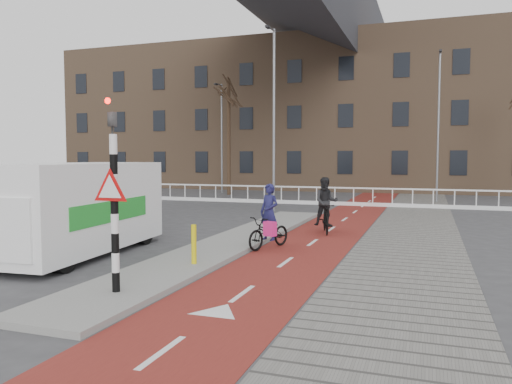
% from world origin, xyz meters
% --- Properties ---
extents(ground, '(120.00, 120.00, 0.00)m').
position_xyz_m(ground, '(0.00, 0.00, 0.00)').
color(ground, '#38383A').
rests_on(ground, ground).
extents(bike_lane, '(2.50, 60.00, 0.01)m').
position_xyz_m(bike_lane, '(1.50, 10.00, 0.01)').
color(bike_lane, maroon).
rests_on(bike_lane, ground).
extents(sidewalk, '(3.00, 60.00, 0.01)m').
position_xyz_m(sidewalk, '(4.30, 10.00, 0.01)').
color(sidewalk, slate).
rests_on(sidewalk, ground).
extents(curb_island, '(1.80, 16.00, 0.12)m').
position_xyz_m(curb_island, '(-0.70, 4.00, 0.06)').
color(curb_island, gray).
rests_on(curb_island, ground).
extents(traffic_signal, '(0.80, 0.80, 3.68)m').
position_xyz_m(traffic_signal, '(-0.60, -2.02, 1.99)').
color(traffic_signal, black).
rests_on(traffic_signal, curb_island).
extents(bollard, '(0.12, 0.12, 0.91)m').
position_xyz_m(bollard, '(-0.32, 0.65, 0.58)').
color(bollard, '#DAC70C').
rests_on(bollard, curb_island).
extents(cyclist_near, '(1.17, 1.84, 1.83)m').
position_xyz_m(cyclist_near, '(0.55, 3.64, 0.62)').
color(cyclist_near, black).
rests_on(cyclist_near, bike_lane).
extents(cyclist_far, '(0.95, 1.83, 1.90)m').
position_xyz_m(cyclist_far, '(1.50, 6.98, 0.80)').
color(cyclist_far, black).
rests_on(cyclist_far, bike_lane).
extents(van, '(2.70, 5.81, 2.43)m').
position_xyz_m(van, '(-4.01, 1.12, 1.28)').
color(van, white).
rests_on(van, ground).
extents(railing, '(28.00, 0.10, 0.99)m').
position_xyz_m(railing, '(-5.00, 17.00, 0.31)').
color(railing, silver).
rests_on(railing, ground).
extents(townhouse_row, '(46.00, 10.00, 15.90)m').
position_xyz_m(townhouse_row, '(-3.00, 32.00, 7.81)').
color(townhouse_row, '#7F6047').
rests_on(townhouse_row, ground).
extents(tree_mid, '(0.25, 0.25, 7.90)m').
position_xyz_m(tree_mid, '(-8.27, 22.12, 3.95)').
color(tree_mid, black).
rests_on(tree_mid, ground).
extents(streetlight_near, '(0.12, 0.12, 8.67)m').
position_xyz_m(streetlight_near, '(-2.34, 13.42, 4.33)').
color(streetlight_near, slate).
rests_on(streetlight_near, ground).
extents(streetlight_left, '(0.12, 0.12, 7.83)m').
position_xyz_m(streetlight_left, '(-9.46, 23.71, 3.91)').
color(streetlight_left, slate).
rests_on(streetlight_left, ground).
extents(streetlight_right, '(0.12, 0.12, 8.59)m').
position_xyz_m(streetlight_right, '(5.21, 21.03, 4.29)').
color(streetlight_right, slate).
rests_on(streetlight_right, ground).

